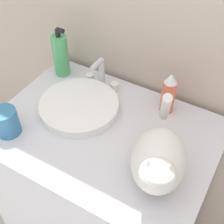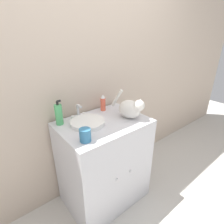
{
  "view_description": "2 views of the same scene",
  "coord_description": "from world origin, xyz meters",
  "px_view_note": "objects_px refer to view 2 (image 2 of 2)",
  "views": [
    {
      "loc": [
        0.39,
        -0.34,
        1.71
      ],
      "look_at": [
        0.05,
        0.26,
        1.02
      ],
      "focal_mm": 50.0,
      "sensor_mm": 36.0,
      "label": 1
    },
    {
      "loc": [
        -0.8,
        -0.84,
        1.6
      ],
      "look_at": [
        0.07,
        0.24,
        0.99
      ],
      "focal_mm": 28.0,
      "sensor_mm": 36.0,
      "label": 2
    }
  ],
  "objects_px": {
    "cup": "(85,135)",
    "spray_bottle": "(103,103)",
    "cat": "(131,108)",
    "soap_bottle": "(59,114)"
  },
  "relations": [
    {
      "from": "cat",
      "to": "spray_bottle",
      "type": "height_order",
      "value": "cat"
    },
    {
      "from": "cat",
      "to": "cup",
      "type": "relative_size",
      "value": 3.44
    },
    {
      "from": "soap_bottle",
      "to": "cup",
      "type": "xyz_separation_m",
      "value": [
        0.04,
        -0.36,
        -0.04
      ]
    },
    {
      "from": "cat",
      "to": "cup",
      "type": "xyz_separation_m",
      "value": [
        -0.52,
        -0.07,
        -0.05
      ]
    },
    {
      "from": "spray_bottle",
      "to": "cup",
      "type": "bearing_deg",
      "value": -139.0
    },
    {
      "from": "cat",
      "to": "soap_bottle",
      "type": "relative_size",
      "value": 1.56
    },
    {
      "from": "cup",
      "to": "spray_bottle",
      "type": "bearing_deg",
      "value": 41.0
    },
    {
      "from": "cat",
      "to": "soap_bottle",
      "type": "distance_m",
      "value": 0.63
    },
    {
      "from": "soap_bottle",
      "to": "cat",
      "type": "bearing_deg",
      "value": -27.39
    },
    {
      "from": "cat",
      "to": "spray_bottle",
      "type": "relative_size",
      "value": 2.01
    }
  ]
}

